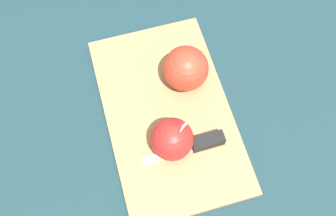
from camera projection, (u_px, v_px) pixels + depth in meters
ground_plane at (168, 115)px, 0.75m from camera, size 4.00×4.00×0.00m
cutting_board at (168, 114)px, 0.75m from camera, size 0.40×0.25×0.01m
apple_half_left at (186, 69)px, 0.73m from camera, size 0.09×0.09×0.09m
apple_half_right at (172, 139)px, 0.68m from camera, size 0.08×0.08×0.08m
knife at (203, 143)px, 0.70m from camera, size 0.03×0.15×0.02m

